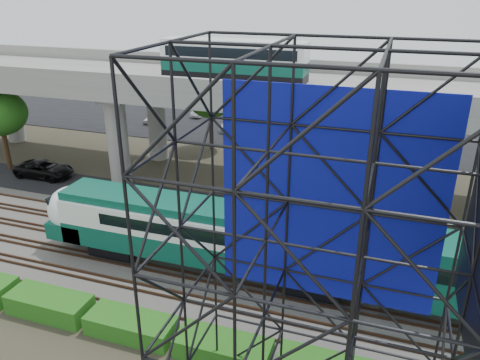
% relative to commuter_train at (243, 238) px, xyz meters
% --- Properties ---
extents(ground, '(140.00, 140.00, 0.00)m').
position_rel_commuter_train_xyz_m(ground, '(-4.87, -2.00, -2.88)').
color(ground, '#474233').
rests_on(ground, ground).
extents(ballast_bed, '(90.00, 12.00, 0.20)m').
position_rel_commuter_train_xyz_m(ballast_bed, '(-4.87, 0.00, -2.78)').
color(ballast_bed, slate).
rests_on(ballast_bed, ground).
extents(service_road, '(90.00, 5.00, 0.08)m').
position_rel_commuter_train_xyz_m(service_road, '(-4.87, 8.50, -2.84)').
color(service_road, black).
rests_on(service_road, ground).
extents(parking_lot, '(90.00, 18.00, 0.08)m').
position_rel_commuter_train_xyz_m(parking_lot, '(-4.87, 32.00, -2.84)').
color(parking_lot, black).
rests_on(parking_lot, ground).
extents(harbor_water, '(140.00, 40.00, 0.03)m').
position_rel_commuter_train_xyz_m(harbor_water, '(-4.87, 54.00, -2.87)').
color(harbor_water, '#455772').
rests_on(harbor_water, ground).
extents(rail_tracks, '(90.00, 9.52, 0.16)m').
position_rel_commuter_train_xyz_m(rail_tracks, '(-4.87, -0.00, -2.60)').
color(rail_tracks, '#472D1E').
rests_on(rail_tracks, ballast_bed).
extents(commuter_train, '(29.30, 3.06, 4.30)m').
position_rel_commuter_train_xyz_m(commuter_train, '(0.00, 0.00, 0.00)').
color(commuter_train, black).
rests_on(commuter_train, rail_tracks).
extents(overpass, '(80.00, 12.00, 12.40)m').
position_rel_commuter_train_xyz_m(overpass, '(-4.91, 14.00, 5.33)').
color(overpass, '#9E9B93').
rests_on(overpass, ground).
extents(scaffold_tower, '(9.36, 6.36, 15.00)m').
position_rel_commuter_train_xyz_m(scaffold_tower, '(5.62, -9.98, 4.59)').
color(scaffold_tower, black).
rests_on(scaffold_tower, ground).
extents(hedge_strip, '(34.60, 1.80, 1.20)m').
position_rel_commuter_train_xyz_m(hedge_strip, '(-3.86, -6.30, -2.32)').
color(hedge_strip, '#1A5A14').
rests_on(hedge_strip, ground).
extents(trees, '(40.94, 16.94, 7.69)m').
position_rel_commuter_train_xyz_m(trees, '(-9.54, 14.17, 2.69)').
color(trees, '#382314').
rests_on(trees, ground).
extents(suv, '(5.53, 2.68, 1.51)m').
position_rel_commuter_train_xyz_m(suv, '(-22.36, 9.48, -2.04)').
color(suv, black).
rests_on(suv, service_road).
extents(parked_cars, '(35.83, 9.60, 1.29)m').
position_rel_commuter_train_xyz_m(parked_cars, '(-2.32, 31.91, -2.19)').
color(parked_cars, silver).
rests_on(parked_cars, parking_lot).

